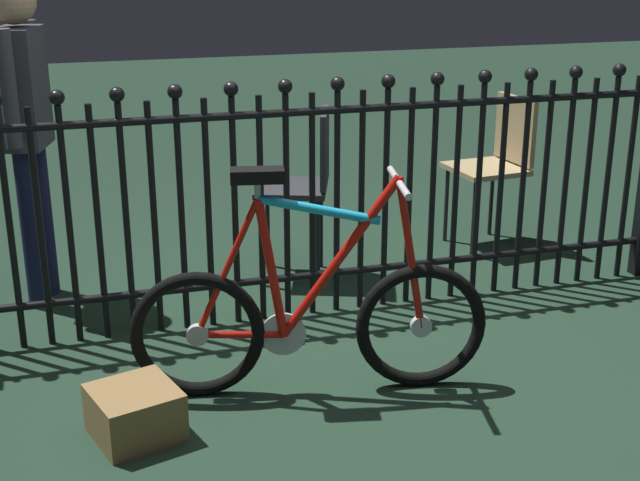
# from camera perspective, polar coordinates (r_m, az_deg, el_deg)

# --- Properties ---
(ground_plane) EXTENTS (20.00, 20.00, 0.00)m
(ground_plane) POSITION_cam_1_polar(r_m,az_deg,el_deg) (3.74, 2.60, -8.88)
(ground_plane) COLOR #1E3526
(iron_fence) EXTENTS (3.74, 0.07, 1.18)m
(iron_fence) POSITION_cam_1_polar(r_m,az_deg,el_deg) (4.14, -1.08, 2.99)
(iron_fence) COLOR black
(iron_fence) RESTS_ON ground
(bicycle) EXTENTS (1.40, 0.43, 0.93)m
(bicycle) POSITION_cam_1_polar(r_m,az_deg,el_deg) (3.52, -0.65, -4.99)
(bicycle) COLOR black
(bicycle) RESTS_ON ground
(chair_charcoal) EXTENTS (0.47, 0.47, 0.90)m
(chair_charcoal) POSITION_cam_1_polar(r_m,az_deg,el_deg) (4.62, -0.91, 4.14)
(chair_charcoal) COLOR black
(chair_charcoal) RESTS_ON ground
(chair_tan) EXTENTS (0.43, 0.42, 0.87)m
(chair_tan) POSITION_cam_1_polar(r_m,az_deg,el_deg) (5.24, 11.34, 5.32)
(chair_tan) COLOR black
(chair_tan) RESTS_ON ground
(person_visitor) EXTENTS (0.25, 0.46, 1.57)m
(person_visitor) POSITION_cam_1_polar(r_m,az_deg,el_deg) (4.46, -18.37, 7.53)
(person_visitor) COLOR #191E3F
(person_visitor) RESTS_ON ground
(display_crate) EXTENTS (0.37, 0.37, 0.19)m
(display_crate) POSITION_cam_1_polar(r_m,az_deg,el_deg) (3.38, -11.77, -10.74)
(display_crate) COLOR olive
(display_crate) RESTS_ON ground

